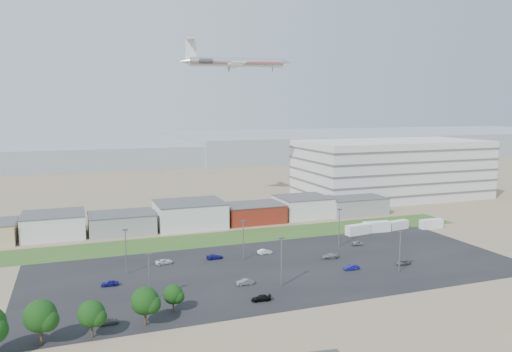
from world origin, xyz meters
name	(u,v)px	position (x,y,z in m)	size (l,w,h in m)	color
ground	(296,300)	(0.00, 0.00, 0.00)	(700.00, 700.00, 0.00)	#806E51
parking_lot	(280,268)	(5.00, 20.00, 0.01)	(120.00, 50.00, 0.01)	black
grass_strip	(223,238)	(0.00, 52.00, 0.01)	(160.00, 16.00, 0.02)	#315520
hills_backdrop	(179,151)	(40.00, 315.00, 4.50)	(700.00, 200.00, 9.00)	gray
building_row	(156,217)	(-17.00, 71.00, 4.00)	(170.00, 20.00, 8.00)	silver
parking_garage	(392,169)	(90.00, 95.00, 12.50)	(80.00, 40.00, 25.00)	silver
box_trailer_a	(358,230)	(40.57, 42.01, 1.52)	(8.12, 2.54, 3.05)	silver
box_trailer_b	(377,227)	(47.91, 42.80, 1.63)	(8.70, 2.72, 3.26)	silver
box_trailer_c	(398,225)	(56.40, 43.42, 1.40)	(7.46, 2.33, 2.80)	silver
box_trailer_d	(431,224)	(67.39, 40.74, 1.48)	(7.88, 2.46, 2.95)	silver
tree_left	(40,319)	(-47.74, -3.26, 4.35)	(5.80, 5.80, 8.70)	black
tree_mid	(91,317)	(-39.76, -3.44, 3.70)	(4.94, 4.94, 7.41)	black
tree_right	(145,304)	(-30.54, -1.71, 4.04)	(5.39, 5.39, 8.08)	black
tree_near	(173,296)	(-24.65, 2.63, 3.05)	(4.06, 4.06, 6.09)	black
lightpole_front_l	(149,278)	(-28.10, 9.66, 4.92)	(1.16, 0.48, 9.85)	slate
lightpole_front_m	(281,262)	(0.25, 8.16, 5.49)	(1.29, 0.54, 10.98)	slate
lightpole_front_r	(400,252)	(30.49, 7.27, 4.99)	(1.17, 0.49, 9.99)	slate
lightpole_back_l	(126,252)	(-30.81, 28.70, 5.36)	(1.26, 0.53, 10.72)	slate
lightpole_back_m	(243,240)	(-1.25, 29.64, 5.13)	(1.21, 0.50, 10.27)	slate
lightpole_back_r	(339,228)	(28.05, 31.81, 5.45)	(1.28, 0.53, 10.90)	slate
airliner	(237,62)	(21.47, 103.97, 57.15)	(45.64, 31.12, 13.49)	silver
parked_car_0	(403,263)	(34.90, 11.73, 0.55)	(1.82, 3.95, 1.10)	#595B5E
parked_car_1	(351,267)	(20.66, 12.66, 0.64)	(1.36, 3.90, 1.28)	navy
parked_car_3	(261,298)	(-6.88, 1.81, 0.59)	(1.65, 4.07, 1.18)	black
parked_car_4	(245,282)	(-6.87, 11.86, 0.66)	(1.39, 3.99, 1.31)	#595B5E
parked_car_5	(110,283)	(-35.14, 21.42, 0.65)	(1.52, 3.79, 1.29)	navy
parked_car_6	(215,257)	(-8.11, 32.56, 0.63)	(1.77, 4.36, 1.26)	navy
parked_car_8	(358,243)	(33.86, 31.14, 0.63)	(1.48, 3.68, 1.25)	#A5A5AA
parked_car_9	(164,262)	(-21.19, 32.92, 0.60)	(2.00, 4.34, 1.21)	silver
parked_car_10	(107,321)	(-36.99, 1.08, 0.59)	(1.65, 4.05, 1.17)	#595B5E
parked_car_11	(265,252)	(5.80, 32.41, 0.65)	(1.39, 3.97, 1.31)	silver
parked_car_12	(330,256)	(20.18, 22.73, 0.65)	(1.81, 4.46, 1.30)	#A5A5AA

